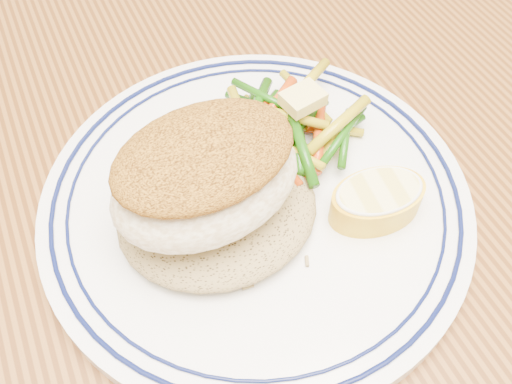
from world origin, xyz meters
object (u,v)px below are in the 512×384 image
object	(u,v)px
vegetable_pile	(288,128)
lemon_wedge	(377,200)
rice_pilaf	(217,208)
dining_table	(230,238)
plate	(256,201)
fish_fillet	(205,175)

from	to	relation	value
vegetable_pile	lemon_wedge	distance (m)	0.08
rice_pilaf	dining_table	bearing A→B (deg)	62.97
rice_pilaf	vegetable_pile	world-z (taller)	vegetable_pile
lemon_wedge	plate	bearing A→B (deg)	145.98
rice_pilaf	fish_fillet	size ratio (longest dim) A/B	1.03
rice_pilaf	fish_fillet	bearing A→B (deg)	175.63
dining_table	lemon_wedge	world-z (taller)	lemon_wedge
plate	fish_fillet	bearing A→B (deg)	-170.79
plate	lemon_wedge	distance (m)	0.08
fish_fillet	lemon_wedge	world-z (taller)	fish_fillet
plate	rice_pilaf	bearing A→B (deg)	-168.46
rice_pilaf	vegetable_pile	bearing A→B (deg)	30.26
plate	fish_fillet	world-z (taller)	fish_fillet
rice_pilaf	lemon_wedge	distance (m)	0.10
plate	rice_pilaf	distance (m)	0.03
fish_fillet	lemon_wedge	size ratio (longest dim) A/B	1.90
vegetable_pile	lemon_wedge	bearing A→B (deg)	-73.52
dining_table	fish_fillet	bearing A→B (deg)	-121.75
lemon_wedge	vegetable_pile	bearing A→B (deg)	106.48
plate	lemon_wedge	xyz separation A→B (m)	(0.06, -0.04, 0.02)
rice_pilaf	lemon_wedge	world-z (taller)	same
plate	rice_pilaf	world-z (taller)	rice_pilaf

